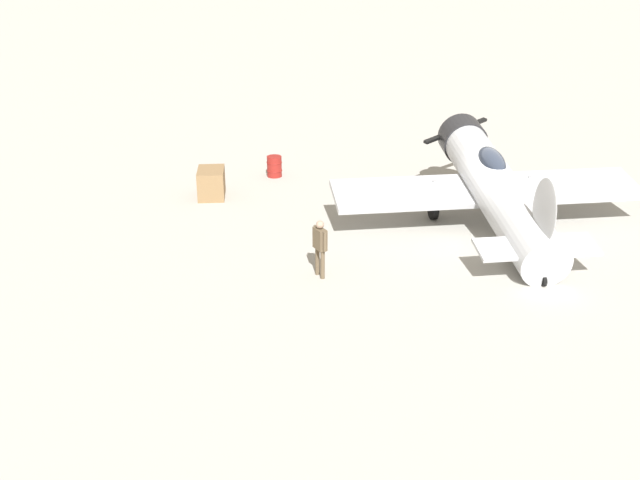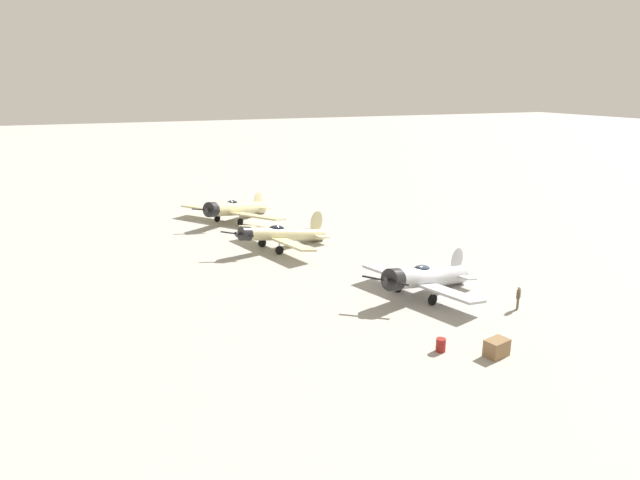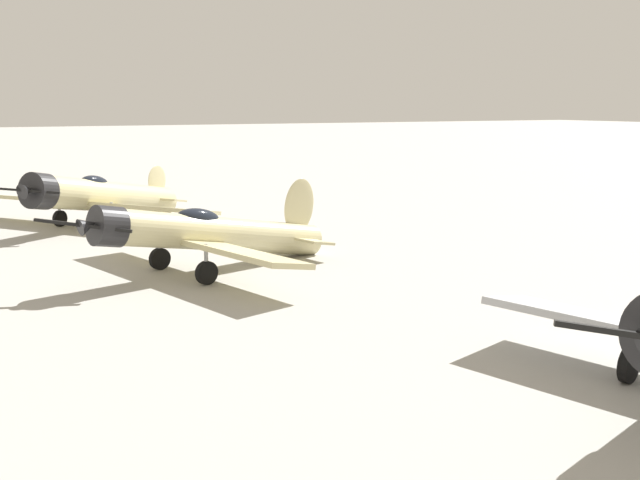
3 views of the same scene
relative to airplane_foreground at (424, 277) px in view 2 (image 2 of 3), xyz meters
The scene contains 7 objects.
ground_plane 1.47m from the airplane_foreground, 107.23° to the left, with size 400.00×400.00×0.00m, color #A8A59E.
airplane_foreground is the anchor object (origin of this frame).
airplane_mid_apron 16.59m from the airplane_foreground, 159.08° to the right, with size 10.84×10.89×3.25m.
airplane_far_line 28.54m from the airplane_foreground, 165.14° to the right, with size 12.03×10.12×3.14m.
ground_crew_mechanic 6.64m from the airplane_foreground, 43.52° to the left, with size 0.46×0.53×1.67m.
equipment_crate 9.86m from the airplane_foreground, ahead, with size 1.23×1.56×1.01m.
fuel_drum 9.01m from the airplane_foreground, 26.34° to the right, with size 0.60×0.60×0.81m.
Camera 2 is at (32.78, -22.32, 15.24)m, focal length 31.18 mm.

